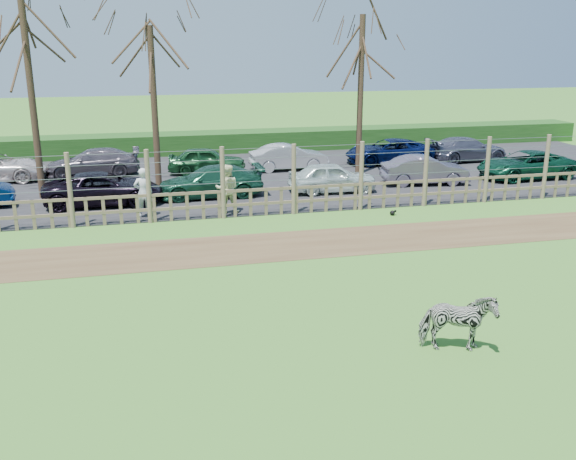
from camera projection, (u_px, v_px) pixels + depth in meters
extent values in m
plane|color=#5B9F39|center=(271.00, 308.00, 14.83)|extent=(120.00, 120.00, 0.00)
cube|color=brown|center=(240.00, 249.00, 19.03)|extent=(34.00, 2.80, 0.01)
cube|color=#232326|center=(204.00, 179.00, 28.35)|extent=(44.00, 13.00, 0.04)
cube|color=#1E4716|center=(190.00, 143.00, 34.73)|extent=(46.00, 2.00, 1.10)
cube|color=brown|center=(224.00, 206.00, 22.17)|extent=(30.00, 0.06, 0.10)
cube|color=brown|center=(223.00, 191.00, 22.02)|extent=(30.00, 0.06, 0.10)
cylinder|color=brown|center=(70.00, 191.00, 20.84)|extent=(0.16, 0.16, 2.50)
cylinder|color=brown|center=(148.00, 187.00, 21.39)|extent=(0.16, 0.16, 2.50)
cylinder|color=brown|center=(223.00, 183.00, 21.94)|extent=(0.16, 0.16, 2.50)
cylinder|color=brown|center=(294.00, 179.00, 22.48)|extent=(0.16, 0.16, 2.50)
cylinder|color=brown|center=(361.00, 176.00, 23.03)|extent=(0.16, 0.16, 2.50)
cylinder|color=brown|center=(426.00, 173.00, 23.58)|extent=(0.16, 0.16, 2.50)
cylinder|color=brown|center=(487.00, 170.00, 24.13)|extent=(0.16, 0.16, 2.50)
cylinder|color=brown|center=(546.00, 167.00, 24.68)|extent=(0.16, 0.16, 2.50)
cylinder|color=gray|center=(223.00, 183.00, 21.94)|extent=(30.00, 0.02, 0.02)
cylinder|color=gray|center=(223.00, 171.00, 21.82)|extent=(30.00, 0.02, 0.02)
cylinder|color=gray|center=(222.00, 160.00, 21.71)|extent=(30.00, 0.02, 0.02)
cylinder|color=gray|center=(222.00, 150.00, 21.61)|extent=(30.00, 0.02, 0.02)
cylinder|color=#3D2B1E|center=(32.00, 101.00, 23.99)|extent=(0.26, 0.26, 7.50)
cylinder|color=#3D2B1E|center=(154.00, 109.00, 26.05)|extent=(0.26, 0.26, 6.50)
cylinder|color=#3D2B1E|center=(360.00, 97.00, 28.42)|extent=(0.26, 0.26, 7.00)
imported|color=gray|center=(457.00, 323.00, 12.65)|extent=(1.58, 1.03, 1.23)
imported|color=silver|center=(143.00, 193.00, 22.07)|extent=(0.65, 0.44, 1.72)
imported|color=beige|center=(227.00, 189.00, 22.64)|extent=(0.96, 0.82, 1.72)
sphere|color=black|center=(392.00, 213.00, 22.62)|extent=(0.18, 0.18, 0.18)
sphere|color=black|center=(395.00, 211.00, 22.62)|extent=(0.09, 0.09, 0.09)
imported|color=black|center=(103.00, 189.00, 23.83)|extent=(4.35, 2.05, 1.20)
imported|color=#194B35|center=(210.00, 182.00, 25.00)|extent=(4.16, 1.74, 1.20)
imported|color=silver|center=(332.00, 177.00, 25.76)|extent=(3.57, 1.54, 1.20)
imported|color=#60576A|center=(425.00, 170.00, 27.18)|extent=(3.77, 1.73, 1.20)
imported|color=#0D402A|center=(526.00, 165.00, 28.32)|extent=(4.42, 2.22, 1.20)
imported|color=#5A525D|center=(93.00, 162.00, 28.89)|extent=(4.15, 1.71, 1.20)
imported|color=#1D5229|center=(207.00, 160.00, 29.37)|extent=(3.67, 1.86, 1.20)
imported|color=silver|center=(289.00, 157.00, 30.16)|extent=(3.68, 1.39, 1.20)
imported|color=#07113E|center=(389.00, 151.00, 31.69)|extent=(4.43, 2.24, 1.20)
imported|color=#525367|center=(467.00, 149.00, 32.33)|extent=(4.23, 1.93, 1.20)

